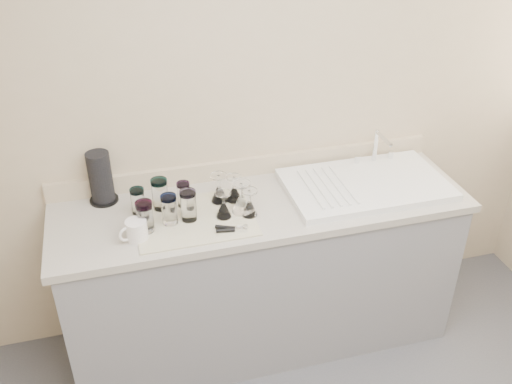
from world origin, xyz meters
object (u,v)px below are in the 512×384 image
object	(u,v)px
tumbler_purple	(184,194)
goblet_back_left	(219,192)
goblet_back_right	(234,192)
goblet_front_right	(241,202)
tumbler_magenta	(145,215)
tumbler_blue	(169,209)
tumbler_cyan	(160,194)
tumbler_extra	(145,217)
sink_unit	(365,184)
paper_towel_roll	(101,178)
tumbler_teal	(138,201)
goblet_extra	(249,206)
can_opener	(232,229)
goblet_front_left	(224,208)
tumbler_lavender	(188,205)
white_mug	(136,231)

from	to	relation	value
tumbler_purple	goblet_back_left	distance (m)	0.17
goblet_back_right	goblet_front_right	size ratio (longest dim) A/B	0.85
tumbler_magenta	tumbler_blue	bearing A→B (deg)	0.09
tumbler_cyan	tumbler_extra	distance (m)	0.19
sink_unit	paper_towel_roll	world-z (taller)	paper_towel_roll
sink_unit	tumbler_blue	bearing A→B (deg)	-176.33
tumbler_extra	goblet_back_left	size ratio (longest dim) A/B	1.04
tumbler_teal	tumbler_purple	bearing A→B (deg)	2.35
sink_unit	tumbler_purple	size ratio (longest dim) A/B	6.42
sink_unit	goblet_back_left	world-z (taller)	sink_unit
tumbler_teal	paper_towel_roll	distance (m)	0.24
tumbler_magenta	goblet_back_right	world-z (taller)	goblet_back_right
goblet_front_right	goblet_extra	distance (m)	0.05
goblet_back_right	paper_towel_roll	xyz separation A→B (m)	(-0.62, 0.18, 0.08)
can_opener	paper_towel_roll	size ratio (longest dim) A/B	0.55
goblet_back_left	goblet_front_left	world-z (taller)	goblet_back_left
tumbler_purple	goblet_back_right	xyz separation A→B (m)	(0.25, -0.02, -0.02)
tumbler_cyan	tumbler_lavender	distance (m)	0.17
sink_unit	paper_towel_roll	size ratio (longest dim) A/B	3.10
tumbler_purple	tumbler_blue	xyz separation A→B (m)	(-0.09, -0.13, 0.01)
goblet_front_right	goblet_extra	size ratio (longest dim) A/B	1.17
tumbler_purple	can_opener	distance (m)	0.32
tumbler_lavender	goblet_front_left	size ratio (longest dim) A/B	1.15
tumbler_blue	goblet_extra	xyz separation A→B (m)	(0.37, -0.03, -0.03)
tumbler_lavender	goblet_extra	world-z (taller)	tumbler_lavender
white_mug	goblet_extra	bearing A→B (deg)	5.22
tumbler_teal	goblet_back_left	xyz separation A→B (m)	(0.39, 0.01, -0.02)
tumbler_magenta	sink_unit	bearing A→B (deg)	3.31
paper_towel_roll	tumbler_magenta	bearing A→B (deg)	-58.71
tumbler_magenta	tumbler_blue	size ratio (longest dim) A/B	0.85
tumbler_purple	paper_towel_roll	xyz separation A→B (m)	(-0.38, 0.16, 0.06)
tumbler_blue	sink_unit	bearing A→B (deg)	3.67
sink_unit	tumbler_teal	world-z (taller)	sink_unit
sink_unit	goblet_back_left	bearing A→B (deg)	175.56
tumbler_lavender	tumbler_cyan	bearing A→B (deg)	131.28
goblet_front_right	paper_towel_roll	bearing A→B (deg)	155.69
white_mug	tumbler_lavender	bearing A→B (deg)	18.96
goblet_back_left	goblet_extra	xyz separation A→B (m)	(0.11, -0.16, -0.00)
sink_unit	tumbler_lavender	distance (m)	0.93
tumbler_cyan	tumbler_magenta	xyz separation A→B (m)	(-0.09, -0.14, -0.02)
tumbler_teal	paper_towel_roll	xyz separation A→B (m)	(-0.16, 0.17, 0.05)
goblet_front_right	goblet_extra	world-z (taller)	goblet_front_right
tumbler_teal	goblet_front_left	world-z (taller)	same
goblet_back_left	goblet_extra	distance (m)	0.19
white_mug	goblet_back_right	bearing A→B (deg)	21.21
paper_towel_roll	tumbler_extra	bearing A→B (deg)	-61.57
goblet_extra	tumbler_teal	bearing A→B (deg)	163.30
tumbler_purple	goblet_front_right	distance (m)	0.28
goblet_extra	can_opener	size ratio (longest dim) A/B	0.93
tumbler_teal	goblet_front_right	size ratio (longest dim) A/B	0.84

